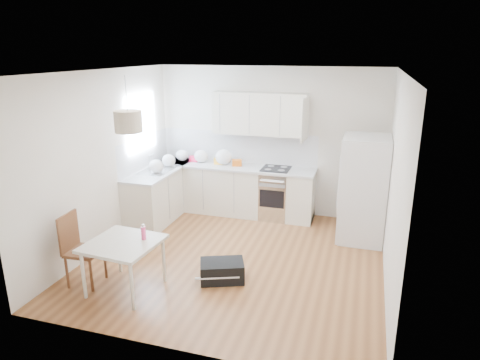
# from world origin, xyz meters

# --- Properties ---
(floor) EXTENTS (4.20, 4.20, 0.00)m
(floor) POSITION_xyz_m (0.00, 0.00, 0.00)
(floor) COLOR brown
(floor) RESTS_ON ground
(ceiling) EXTENTS (4.20, 4.20, 0.00)m
(ceiling) POSITION_xyz_m (0.00, 0.00, 2.70)
(ceiling) COLOR white
(ceiling) RESTS_ON wall_back
(wall_back) EXTENTS (4.20, 0.00, 4.20)m
(wall_back) POSITION_xyz_m (0.00, 2.10, 1.35)
(wall_back) COLOR beige
(wall_back) RESTS_ON floor
(wall_left) EXTENTS (0.00, 4.20, 4.20)m
(wall_left) POSITION_xyz_m (-2.10, 0.00, 1.35)
(wall_left) COLOR beige
(wall_left) RESTS_ON floor
(wall_right) EXTENTS (0.00, 4.20, 4.20)m
(wall_right) POSITION_xyz_m (2.10, 0.00, 1.35)
(wall_right) COLOR beige
(wall_right) RESTS_ON floor
(window_glassblock) EXTENTS (0.02, 1.00, 1.00)m
(window_glassblock) POSITION_xyz_m (-2.09, 1.15, 1.75)
(window_glassblock) COLOR #BFE0F9
(window_glassblock) RESTS_ON wall_left
(cabinets_back) EXTENTS (3.00, 0.60, 0.88)m
(cabinets_back) POSITION_xyz_m (-0.60, 1.80, 0.44)
(cabinets_back) COLOR silver
(cabinets_back) RESTS_ON floor
(cabinets_left) EXTENTS (0.60, 1.80, 0.88)m
(cabinets_left) POSITION_xyz_m (-1.80, 1.20, 0.44)
(cabinets_left) COLOR silver
(cabinets_left) RESTS_ON floor
(counter_back) EXTENTS (3.02, 0.64, 0.04)m
(counter_back) POSITION_xyz_m (-0.60, 1.80, 0.90)
(counter_back) COLOR silver
(counter_back) RESTS_ON cabinets_back
(counter_left) EXTENTS (0.64, 1.82, 0.04)m
(counter_left) POSITION_xyz_m (-1.80, 1.20, 0.90)
(counter_left) COLOR silver
(counter_left) RESTS_ON cabinets_left
(backsplash_back) EXTENTS (3.00, 0.01, 0.58)m
(backsplash_back) POSITION_xyz_m (-0.60, 2.09, 1.21)
(backsplash_back) COLOR white
(backsplash_back) RESTS_ON wall_back
(backsplash_left) EXTENTS (0.01, 1.80, 0.58)m
(backsplash_left) POSITION_xyz_m (-2.09, 1.20, 1.21)
(backsplash_left) COLOR white
(backsplash_left) RESTS_ON wall_left
(upper_cabinets) EXTENTS (1.70, 0.32, 0.75)m
(upper_cabinets) POSITION_xyz_m (-0.15, 1.94, 1.88)
(upper_cabinets) COLOR silver
(upper_cabinets) RESTS_ON wall_back
(range_oven) EXTENTS (0.50, 0.61, 0.88)m
(range_oven) POSITION_xyz_m (0.20, 1.80, 0.44)
(range_oven) COLOR silver
(range_oven) RESTS_ON floor
(sink) EXTENTS (0.50, 0.80, 0.16)m
(sink) POSITION_xyz_m (-1.80, 1.15, 0.92)
(sink) COLOR silver
(sink) RESTS_ON counter_left
(refrigerator) EXTENTS (0.82, 0.85, 1.69)m
(refrigerator) POSITION_xyz_m (1.75, 1.30, 0.85)
(refrigerator) COLOR silver
(refrigerator) RESTS_ON floor
(dining_table) EXTENTS (0.91, 0.91, 0.67)m
(dining_table) POSITION_xyz_m (-1.10, -1.21, 0.60)
(dining_table) COLOR #BDB5A1
(dining_table) RESTS_ON floor
(dining_chair) EXTENTS (0.44, 0.44, 0.97)m
(dining_chair) POSITION_xyz_m (-1.68, -1.22, 0.48)
(dining_chair) COLOR #522D18
(dining_chair) RESTS_ON floor
(drink_bottle) EXTENTS (0.07, 0.07, 0.21)m
(drink_bottle) POSITION_xyz_m (-0.89, -1.06, 0.77)
(drink_bottle) COLOR #F24382
(drink_bottle) RESTS_ON dining_table
(gym_bag) EXTENTS (0.67, 0.56, 0.27)m
(gym_bag) POSITION_xyz_m (0.01, -0.63, 0.13)
(gym_bag) COLOR black
(gym_bag) RESTS_ON floor
(pendant_lamp) EXTENTS (0.32, 0.32, 0.25)m
(pendant_lamp) POSITION_xyz_m (-0.93, -1.14, 2.18)
(pendant_lamp) COLOR #C0B294
(pendant_lamp) RESTS_ON ceiling
(grocery_bag_a) EXTENTS (0.24, 0.20, 0.22)m
(grocery_bag_a) POSITION_xyz_m (-1.66, 1.85, 1.03)
(grocery_bag_a) COLOR white
(grocery_bag_a) RESTS_ON counter_back
(grocery_bag_b) EXTENTS (0.27, 0.23, 0.24)m
(grocery_bag_b) POSITION_xyz_m (-1.26, 1.85, 1.04)
(grocery_bag_b) COLOR white
(grocery_bag_b) RESTS_ON counter_back
(grocery_bag_c) EXTENTS (0.32, 0.27, 0.29)m
(grocery_bag_c) POSITION_xyz_m (-0.80, 1.82, 1.06)
(grocery_bag_c) COLOR white
(grocery_bag_c) RESTS_ON counter_back
(grocery_bag_d) EXTENTS (0.25, 0.21, 0.22)m
(grocery_bag_d) POSITION_xyz_m (-1.73, 1.41, 1.03)
(grocery_bag_d) COLOR white
(grocery_bag_d) RESTS_ON counter_back
(grocery_bag_e) EXTENTS (0.26, 0.22, 0.23)m
(grocery_bag_e) POSITION_xyz_m (-1.74, 0.97, 1.04)
(grocery_bag_e) COLOR white
(grocery_bag_e) RESTS_ON counter_left
(snack_orange) EXTENTS (0.20, 0.16, 0.12)m
(snack_orange) POSITION_xyz_m (-0.54, 1.80, 0.98)
(snack_orange) COLOR #D45D12
(snack_orange) RESTS_ON counter_back
(snack_yellow) EXTENTS (0.17, 0.11, 0.11)m
(snack_yellow) POSITION_xyz_m (-0.90, 1.83, 0.98)
(snack_yellow) COLOR #FFAB28
(snack_yellow) RESTS_ON counter_back
(snack_red) EXTENTS (0.17, 0.12, 0.11)m
(snack_red) POSITION_xyz_m (-1.42, 1.87, 0.97)
(snack_red) COLOR #B71635
(snack_red) RESTS_ON counter_back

